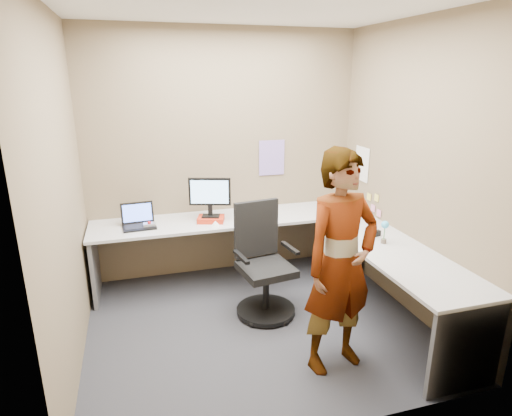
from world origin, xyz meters
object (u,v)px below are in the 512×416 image
object	(u,v)px
office_chair	(263,270)
person	(341,263)
desk	(289,245)
monitor	(210,194)

from	to	relation	value
office_chair	person	xyz separation A→B (m)	(0.32, -0.91, 0.43)
desk	person	bearing A→B (deg)	-89.60
monitor	person	bearing A→B (deg)	-49.86
desk	office_chair	size ratio (longest dim) A/B	2.82
desk	monitor	size ratio (longest dim) A/B	7.03
desk	person	world-z (taller)	person
desk	monitor	xyz separation A→B (m)	(-0.68, 0.54, 0.44)
monitor	office_chair	distance (m)	0.99
desk	person	xyz separation A→B (m)	(0.01, -1.07, 0.28)
office_chair	person	distance (m)	1.06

